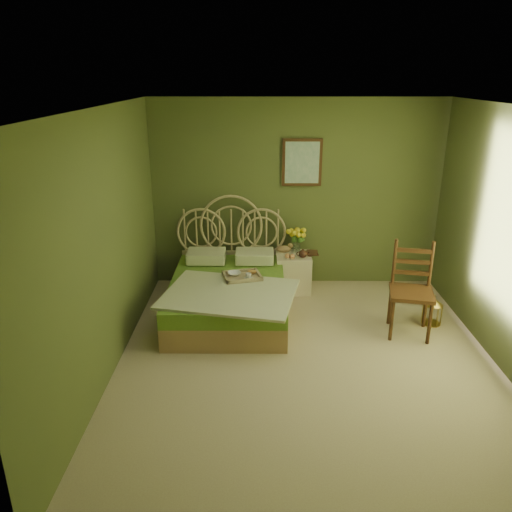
{
  "coord_description": "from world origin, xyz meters",
  "views": [
    {
      "loc": [
        -0.51,
        -4.55,
        2.89
      ],
      "look_at": [
        -0.54,
        1.0,
        0.85
      ],
      "focal_mm": 35.0,
      "sensor_mm": 36.0,
      "label": 1
    }
  ],
  "objects_px": {
    "chair": "(410,283)",
    "birdcage": "(432,311)",
    "nightstand": "(294,266)",
    "bed": "(228,292)"
  },
  "relations": [
    {
      "from": "bed",
      "to": "chair",
      "type": "xyz_separation_m",
      "value": [
        2.14,
        -0.43,
        0.31
      ]
    },
    {
      "from": "nightstand",
      "to": "birdcage",
      "type": "relative_size",
      "value": 2.76
    },
    {
      "from": "chair",
      "to": "birdcage",
      "type": "xyz_separation_m",
      "value": [
        0.36,
        0.15,
        -0.43
      ]
    },
    {
      "from": "bed",
      "to": "nightstand",
      "type": "relative_size",
      "value": 2.22
    },
    {
      "from": "nightstand",
      "to": "chair",
      "type": "relative_size",
      "value": 0.88
    },
    {
      "from": "bed",
      "to": "chair",
      "type": "height_order",
      "value": "bed"
    },
    {
      "from": "nightstand",
      "to": "birdcage",
      "type": "bearing_deg",
      "value": -32.29
    },
    {
      "from": "bed",
      "to": "birdcage",
      "type": "bearing_deg",
      "value": -6.38
    },
    {
      "from": "bed",
      "to": "nightstand",
      "type": "bearing_deg",
      "value": 40.59
    },
    {
      "from": "chair",
      "to": "birdcage",
      "type": "bearing_deg",
      "value": 34.01
    }
  ]
}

